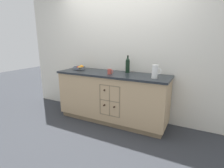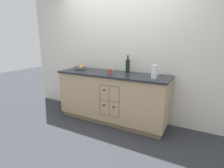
{
  "view_description": "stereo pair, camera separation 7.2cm",
  "coord_description": "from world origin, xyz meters",
  "px_view_note": "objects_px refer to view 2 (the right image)",
  "views": [
    {
      "loc": [
        1.41,
        -2.76,
        1.5
      ],
      "look_at": [
        0.0,
        0.0,
        0.72
      ],
      "focal_mm": 28.0,
      "sensor_mm": 36.0,
      "label": 1
    },
    {
      "loc": [
        1.47,
        -2.72,
        1.5
      ],
      "look_at": [
        0.0,
        0.0,
        0.72
      ],
      "focal_mm": 28.0,
      "sensor_mm": 36.0,
      "label": 2
    }
  ],
  "objects_px": {
    "white_pitcher": "(155,72)",
    "standing_wine_bottle": "(128,65)",
    "fruit_bowl": "(80,68)",
    "ceramic_mug": "(110,72)"
  },
  "relations": [
    {
      "from": "white_pitcher",
      "to": "standing_wine_bottle",
      "type": "xyz_separation_m",
      "value": [
        -0.56,
        0.26,
        0.03
      ]
    },
    {
      "from": "fruit_bowl",
      "to": "ceramic_mug",
      "type": "relative_size",
      "value": 2.3
    },
    {
      "from": "fruit_bowl",
      "to": "standing_wine_bottle",
      "type": "bearing_deg",
      "value": 6.77
    },
    {
      "from": "standing_wine_bottle",
      "to": "fruit_bowl",
      "type": "bearing_deg",
      "value": -173.23
    },
    {
      "from": "ceramic_mug",
      "to": "standing_wine_bottle",
      "type": "xyz_separation_m",
      "value": [
        0.22,
        0.27,
        0.09
      ]
    },
    {
      "from": "ceramic_mug",
      "to": "standing_wine_bottle",
      "type": "bearing_deg",
      "value": 50.18
    },
    {
      "from": "fruit_bowl",
      "to": "ceramic_mug",
      "type": "bearing_deg",
      "value": -11.04
    },
    {
      "from": "fruit_bowl",
      "to": "ceramic_mug",
      "type": "distance_m",
      "value": 0.79
    },
    {
      "from": "white_pitcher",
      "to": "standing_wine_bottle",
      "type": "bearing_deg",
      "value": 155.45
    },
    {
      "from": "standing_wine_bottle",
      "to": "ceramic_mug",
      "type": "bearing_deg",
      "value": -129.82
    }
  ]
}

